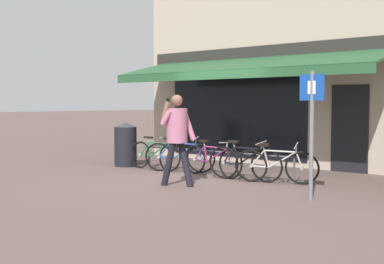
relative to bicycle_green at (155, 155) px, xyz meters
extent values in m
plane|color=brown|center=(1.48, -0.60, -0.37)|extent=(160.00, 160.00, 0.00)
cube|color=tan|center=(1.58, 4.09, 2.21)|extent=(8.02, 3.00, 5.17)
cube|color=black|center=(0.70, 2.57, 0.88)|extent=(4.41, 0.04, 2.20)
cube|color=black|center=(3.98, 2.57, 0.68)|extent=(0.90, 0.04, 2.10)
cube|color=#282623|center=(1.58, 2.57, 2.62)|extent=(7.62, 0.06, 0.44)
cube|color=#23512D|center=(1.58, 1.62, 2.29)|extent=(7.22, 1.93, 0.50)
cube|color=#23512D|center=(1.58, 0.66, 1.97)|extent=(7.22, 0.03, 0.20)
cylinder|color=#47494F|center=(1.69, 0.18, 0.18)|extent=(4.19, 0.04, 0.04)
cylinder|color=#47494F|center=(-0.35, 0.18, -0.09)|extent=(0.04, 0.04, 0.55)
cylinder|color=#47494F|center=(3.73, 0.18, -0.09)|extent=(0.04, 0.04, 0.55)
torus|color=black|center=(0.51, 0.00, -0.03)|extent=(0.69, 0.12, 0.69)
cylinder|color=#9E9EA3|center=(0.51, 0.00, -0.03)|extent=(0.07, 0.07, 0.08)
torus|color=black|center=(-0.49, -0.01, -0.03)|extent=(0.69, 0.12, 0.69)
cylinder|color=#9E9EA3|center=(-0.49, -0.01, -0.03)|extent=(0.07, 0.07, 0.08)
cylinder|color=#23703D|center=(0.12, 0.01, 0.12)|extent=(0.56, 0.07, 0.37)
cylinder|color=#23703D|center=(0.09, 0.03, 0.30)|extent=(0.62, 0.04, 0.05)
cylinder|color=#23703D|center=(-0.18, 0.01, 0.13)|extent=(0.12, 0.08, 0.36)
cylinder|color=#23703D|center=(-0.32, -0.01, -0.04)|extent=(0.35, 0.03, 0.05)
cylinder|color=#23703D|center=(-0.36, 0.01, 0.14)|extent=(0.31, 0.07, 0.36)
cylinder|color=#23703D|center=(0.45, 0.02, 0.13)|extent=(0.15, 0.08, 0.33)
cylinder|color=#9E9EA3|center=(-0.24, 0.04, 0.36)|extent=(0.06, 0.04, 0.11)
cube|color=black|center=(-0.25, 0.04, 0.43)|extent=(0.24, 0.11, 0.06)
cylinder|color=#9E9EA3|center=(0.39, 0.04, 0.36)|extent=(0.03, 0.04, 0.14)
cylinder|color=#9E9EA3|center=(0.39, 0.05, 0.43)|extent=(0.03, 0.52, 0.08)
torus|color=black|center=(1.26, 0.26, -0.02)|extent=(0.70, 0.39, 0.71)
cylinder|color=#9E9EA3|center=(1.26, 0.26, -0.02)|extent=(0.09, 0.09, 0.08)
torus|color=black|center=(0.29, -0.16, -0.02)|extent=(0.70, 0.39, 0.71)
cylinder|color=#9E9EA3|center=(0.29, -0.16, -0.02)|extent=(0.09, 0.09, 0.08)
cylinder|color=#1E4793|center=(0.90, 0.09, 0.14)|extent=(0.57, 0.23, 0.38)
cylinder|color=#1E4793|center=(0.87, 0.05, 0.32)|extent=(0.61, 0.29, 0.05)
cylinder|color=#1E4793|center=(0.60, -0.04, 0.15)|extent=(0.10, 0.12, 0.37)
cylinder|color=#1E4793|center=(0.46, -0.08, -0.03)|extent=(0.35, 0.18, 0.05)
cylinder|color=#1E4793|center=(0.43, -0.12, 0.16)|extent=(0.32, 0.12, 0.37)
cylinder|color=#1E4793|center=(1.22, 0.22, 0.15)|extent=(0.14, 0.13, 0.34)
cylinder|color=#9E9EA3|center=(0.56, -0.09, 0.38)|extent=(0.06, 0.06, 0.11)
cube|color=black|center=(0.55, -0.10, 0.45)|extent=(0.26, 0.19, 0.06)
cylinder|color=#9E9EA3|center=(1.17, 0.18, 0.38)|extent=(0.04, 0.05, 0.14)
cylinder|color=#9E9EA3|center=(1.18, 0.17, 0.45)|extent=(0.23, 0.49, 0.08)
torus|color=black|center=(2.32, -0.05, -0.03)|extent=(0.68, 0.15, 0.68)
cylinder|color=#9E9EA3|center=(2.32, -0.05, -0.03)|extent=(0.08, 0.07, 0.07)
torus|color=black|center=(1.22, 0.08, -0.03)|extent=(0.68, 0.15, 0.68)
cylinder|color=#9E9EA3|center=(1.22, 0.08, -0.03)|extent=(0.08, 0.07, 0.07)
cylinder|color=#892D7A|center=(1.91, 0.01, 0.12)|extent=(0.62, 0.09, 0.36)
cylinder|color=#892D7A|center=(1.87, 0.02, 0.29)|extent=(0.68, 0.11, 0.05)
cylinder|color=#892D7A|center=(1.57, 0.05, 0.13)|extent=(0.12, 0.07, 0.36)
cylinder|color=#892D7A|center=(1.42, 0.06, -0.04)|extent=(0.39, 0.08, 0.05)
cylinder|color=#892D7A|center=(1.38, 0.07, 0.13)|extent=(0.33, 0.06, 0.35)
cylinder|color=#892D7A|center=(2.26, -0.04, 0.13)|extent=(0.16, 0.07, 0.33)
cylinder|color=#9E9EA3|center=(1.51, 0.06, 0.35)|extent=(0.06, 0.04, 0.11)
cube|color=black|center=(1.50, 0.07, 0.42)|extent=(0.25, 0.13, 0.05)
cylinder|color=#9E9EA3|center=(2.20, -0.02, 0.35)|extent=(0.03, 0.03, 0.14)
cylinder|color=#9E9EA3|center=(2.20, -0.02, 0.42)|extent=(0.09, 0.52, 0.05)
torus|color=black|center=(3.20, -0.02, -0.01)|extent=(0.73, 0.18, 0.72)
cylinder|color=#9E9EA3|center=(3.20, -0.02, -0.01)|extent=(0.08, 0.07, 0.07)
torus|color=black|center=(2.20, -0.13, -0.01)|extent=(0.73, 0.18, 0.72)
cylinder|color=#9E9EA3|center=(2.20, -0.13, -0.01)|extent=(0.08, 0.07, 0.07)
cylinder|color=black|center=(2.82, -0.07, 0.15)|extent=(0.57, 0.07, 0.38)
cylinder|color=black|center=(2.79, -0.09, 0.34)|extent=(0.62, 0.11, 0.05)
cylinder|color=black|center=(2.51, -0.11, 0.16)|extent=(0.12, 0.08, 0.38)
cylinder|color=black|center=(2.37, -0.11, -0.02)|extent=(0.36, 0.08, 0.05)
cylinder|color=black|center=(2.34, -0.13, 0.17)|extent=(0.31, 0.04, 0.38)
cylinder|color=black|center=(3.15, -0.04, 0.16)|extent=(0.15, 0.08, 0.35)
cylinder|color=#9E9EA3|center=(2.46, -0.14, 0.40)|extent=(0.06, 0.04, 0.11)
cube|color=black|center=(2.45, -0.14, 0.47)|extent=(0.25, 0.13, 0.06)
cylinder|color=#9E9EA3|center=(3.10, -0.06, 0.40)|extent=(0.03, 0.04, 0.14)
cylinder|color=#9E9EA3|center=(3.10, -0.07, 0.47)|extent=(0.08, 0.52, 0.06)
torus|color=black|center=(3.91, 0.19, -0.02)|extent=(0.71, 0.37, 0.70)
cylinder|color=#9E9EA3|center=(3.91, 0.19, -0.02)|extent=(0.09, 0.09, 0.08)
torus|color=black|center=(2.91, -0.15, -0.02)|extent=(0.71, 0.37, 0.70)
cylinder|color=#9E9EA3|center=(2.91, -0.15, -0.02)|extent=(0.09, 0.09, 0.08)
cylinder|color=#BCB7B2|center=(3.54, 0.04, 0.13)|extent=(0.58, 0.17, 0.37)
cylinder|color=#BCB7B2|center=(3.51, 0.00, 0.31)|extent=(0.62, 0.24, 0.05)
cylinder|color=#BCB7B2|center=(3.23, -0.07, 0.14)|extent=(0.10, 0.13, 0.37)
cylinder|color=#BCB7B2|center=(3.08, -0.09, -0.03)|extent=(0.36, 0.15, 0.05)
cylinder|color=#BCB7B2|center=(3.06, -0.13, 0.15)|extent=(0.32, 0.08, 0.36)
cylinder|color=#BCB7B2|center=(3.86, 0.15, 0.14)|extent=(0.14, 0.13, 0.34)
cylinder|color=#9E9EA3|center=(3.19, -0.12, 0.37)|extent=(0.06, 0.06, 0.11)
cube|color=black|center=(3.18, -0.13, 0.44)|extent=(0.26, 0.18, 0.06)
cylinder|color=#9E9EA3|center=(3.82, 0.09, 0.37)|extent=(0.04, 0.05, 0.14)
cylinder|color=#9E9EA3|center=(3.82, 0.08, 0.44)|extent=(0.19, 0.50, 0.10)
cylinder|color=black|center=(1.86, -1.58, 0.07)|extent=(0.39, 0.15, 0.91)
cylinder|color=black|center=(2.12, -1.36, 0.07)|extent=(0.39, 0.15, 0.91)
cylinder|color=#B26684|center=(1.99, -1.47, 0.85)|extent=(0.43, 0.43, 0.69)
sphere|color=brown|center=(1.99, -1.47, 1.34)|extent=(0.23, 0.23, 0.23)
cylinder|color=#B26684|center=(2.10, -1.24, 0.85)|extent=(0.33, 0.18, 0.62)
cylinder|color=#B26684|center=(1.92, -1.72, 1.01)|extent=(0.26, 0.22, 0.32)
cylinder|color=brown|center=(1.88, -1.71, 1.10)|extent=(0.19, 0.23, 0.47)
cube|color=black|center=(1.91, -1.66, 1.32)|extent=(0.02, 0.07, 0.14)
cylinder|color=black|center=(-1.07, 0.03, 0.15)|extent=(0.59, 0.59, 1.04)
cone|color=#33353A|center=(-1.07, 0.03, 0.73)|extent=(0.60, 0.60, 0.12)
cylinder|color=slate|center=(4.71, -1.15, 0.73)|extent=(0.07, 0.07, 2.21)
cube|color=#14429E|center=(4.71, -1.16, 1.56)|extent=(0.44, 0.02, 0.44)
cube|color=white|center=(4.71, -1.18, 1.56)|extent=(0.14, 0.01, 0.22)
camera|label=1|loc=(8.19, -8.78, 1.29)|focal=45.00mm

